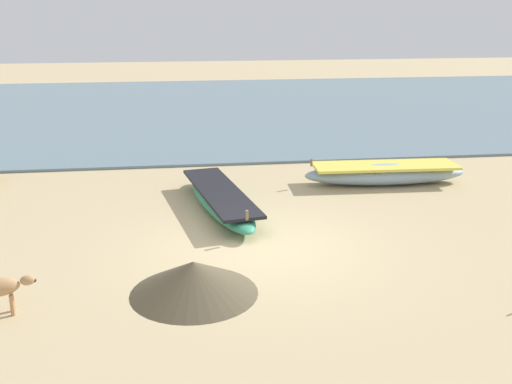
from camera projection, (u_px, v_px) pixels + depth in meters
ground at (259, 246)px, 11.96m from camera, size 80.00×80.00×0.00m
sea_water at (209, 108)px, 27.34m from camera, size 60.00×20.00×0.08m
fishing_boat_4 at (385, 173)px, 16.02m from camera, size 4.32×1.23×0.73m
fishing_boat_5 at (220, 199)px, 14.04m from camera, size 1.72×4.64×0.65m
debris_pile_1 at (194, 278)px, 9.94m from camera, size 2.72×2.72×0.57m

